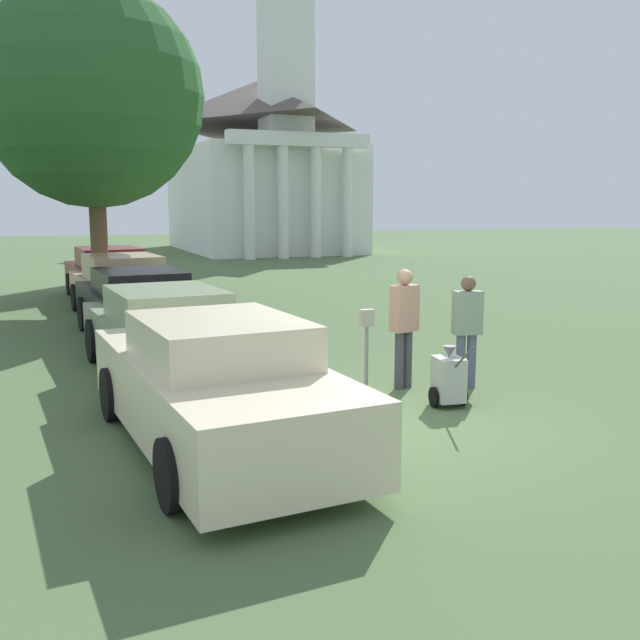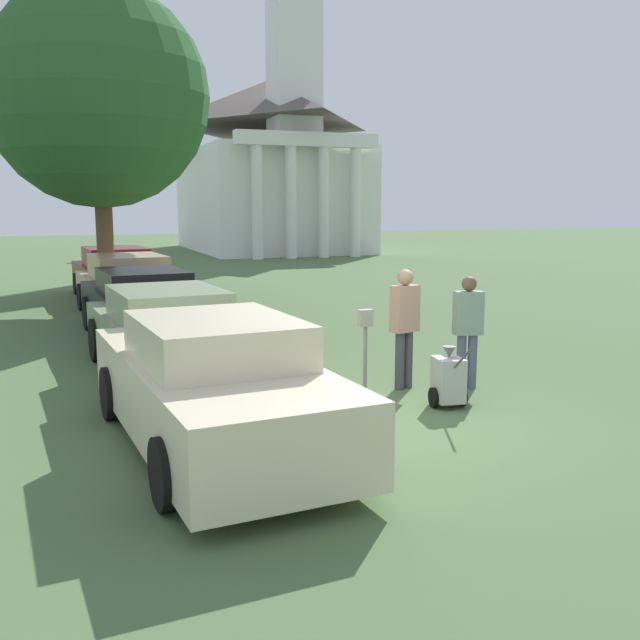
# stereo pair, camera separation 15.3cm
# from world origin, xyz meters

# --- Properties ---
(ground_plane) EXTENTS (120.00, 120.00, 0.00)m
(ground_plane) POSITION_xyz_m (0.00, 0.00, 0.00)
(ground_plane) COLOR #4C663D
(parked_car_cream) EXTENTS (2.31, 5.08, 1.51)m
(parked_car_cream) POSITION_xyz_m (-2.28, -0.21, 0.71)
(parked_car_cream) COLOR beige
(parked_car_cream) RESTS_ON ground_plane
(parked_car_sage) EXTENTS (2.27, 5.15, 1.43)m
(parked_car_sage) POSITION_xyz_m (-2.28, 3.42, 0.68)
(parked_car_sage) COLOR gray
(parked_car_sage) RESTS_ON ground_plane
(parked_car_black) EXTENTS (2.24, 5.27, 1.44)m
(parked_car_black) POSITION_xyz_m (-2.28, 6.78, 0.69)
(parked_car_black) COLOR black
(parked_car_black) RESTS_ON ground_plane
(parked_car_tan) EXTENTS (2.29, 5.32, 1.54)m
(parked_car_tan) POSITION_xyz_m (-2.28, 9.91, 0.71)
(parked_car_tan) COLOR tan
(parked_car_tan) RESTS_ON ground_plane
(parked_car_maroon) EXTENTS (2.31, 5.27, 1.51)m
(parked_car_maroon) POSITION_xyz_m (-2.28, 13.54, 0.70)
(parked_car_maroon) COLOR maroon
(parked_car_maroon) RESTS_ON ground_plane
(parking_meter) EXTENTS (0.18, 0.09, 1.41)m
(parking_meter) POSITION_xyz_m (-0.19, 0.23, 0.98)
(parking_meter) COLOR slate
(parking_meter) RESTS_ON ground_plane
(person_worker) EXTENTS (0.47, 0.33, 1.80)m
(person_worker) POSITION_xyz_m (0.93, 1.33, 1.03)
(person_worker) COLOR #3F3F47
(person_worker) RESTS_ON ground_plane
(person_supervisor) EXTENTS (0.46, 0.31, 1.69)m
(person_supervisor) POSITION_xyz_m (1.83, 1.03, 0.96)
(person_supervisor) COLOR #515670
(person_supervisor) RESTS_ON ground_plane
(equipment_cart) EXTENTS (0.50, 1.00, 1.00)m
(equipment_cart) POSITION_xyz_m (1.05, 0.24, 0.39)
(equipment_cart) COLOR #B2B2AD
(equipment_cart) RESTS_ON ground_plane
(church) EXTENTS (9.06, 14.17, 22.56)m
(church) POSITION_xyz_m (8.37, 33.52, 5.61)
(church) COLOR white
(church) RESTS_ON ground_plane
(shade_tree) EXTENTS (5.64, 5.64, 8.28)m
(shade_tree) POSITION_xyz_m (-2.64, 11.57, 5.44)
(shade_tree) COLOR brown
(shade_tree) RESTS_ON ground_plane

